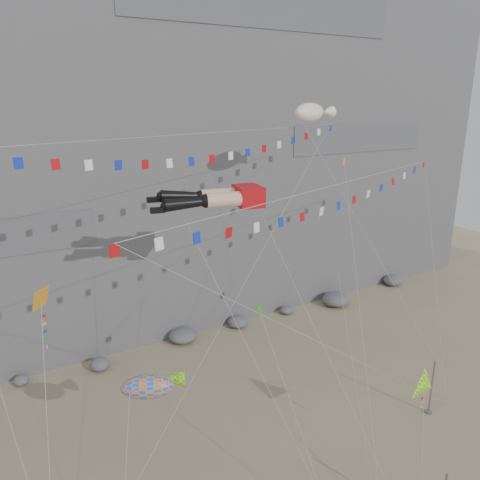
{
  "coord_description": "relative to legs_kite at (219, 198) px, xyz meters",
  "views": [
    {
      "loc": [
        -15.18,
        -19.99,
        21.9
      ],
      "look_at": [
        1.63,
        9.0,
        11.86
      ],
      "focal_mm": 35.0,
      "sensor_mm": 36.0,
      "label": 1
    }
  ],
  "objects": [
    {
      "name": "small_kite_d",
      "position": [
        10.79,
        0.17,
        1.22
      ],
      "size": [
        8.38,
        13.8,
        23.13
      ],
      "color": "gold",
      "rests_on": "ground"
    },
    {
      "name": "blimp_windsock",
      "position": [
        9.4,
        2.88,
        5.14
      ],
      "size": [
        8.75,
        13.04,
        24.79
      ],
      "color": "white",
      "rests_on": "ground"
    },
    {
      "name": "ground",
      "position": [
        1.49,
        -6.37,
        -15.85
      ],
      "size": [
        120.0,
        120.0,
        0.0
      ],
      "primitive_type": "plane",
      "color": "gray",
      "rests_on": "ground"
    },
    {
      "name": "cliff",
      "position": [
        1.49,
        25.63,
        9.15
      ],
      "size": [
        80.0,
        28.0,
        50.0
      ],
      "primitive_type": "cube",
      "color": "slate",
      "rests_on": "ground"
    },
    {
      "name": "small_kite_a",
      "position": [
        -2.52,
        0.99,
        -0.16
      ],
      "size": [
        3.71,
        14.16,
        21.19
      ],
      "color": "orange",
      "rests_on": "ground"
    },
    {
      "name": "talus_boulders",
      "position": [
        1.49,
        10.63,
        -15.25
      ],
      "size": [
        60.0,
        3.0,
        1.2
      ],
      "primitive_type": null,
      "color": "slate",
      "rests_on": "ground"
    },
    {
      "name": "flag_banner_upper",
      "position": [
        -0.7,
        0.91,
        4.03
      ],
      "size": [
        28.78,
        14.77,
        25.36
      ],
      "color": "#B30B11",
      "rests_on": "ground"
    },
    {
      "name": "flag_banner_lower",
      "position": [
        6.22,
        -3.71,
        0.79
      ],
      "size": [
        31.07,
        11.07,
        19.42
      ],
      "color": "#B30B11",
      "rests_on": "ground"
    },
    {
      "name": "legs_kite",
      "position": [
        0.0,
        0.0,
        0.0
      ],
      "size": [
        7.78,
        17.29,
        21.86
      ],
      "rotation": [
        0.0,
        0.0,
        -0.2
      ],
      "color": "#B30B11",
      "rests_on": "ground"
    },
    {
      "name": "delta_kite",
      "position": [
        7.77,
        -11.08,
        -10.16
      ],
      "size": [
        5.43,
        4.26,
        8.04
      ],
      "color": "yellow",
      "rests_on": "ground"
    },
    {
      "name": "harlequin_kite",
      "position": [
        -11.71,
        -4.87,
        -2.61
      ],
      "size": [
        2.57,
        5.49,
        14.35
      ],
      "color": "red",
      "rests_on": "ground"
    },
    {
      "name": "anchor_pole_right",
      "position": [
        12.81,
        -8.1,
        -13.7
      ],
      "size": [
        0.12,
        0.12,
        4.3
      ],
      "primitive_type": "cylinder",
      "color": "slate",
      "rests_on": "ground"
    },
    {
      "name": "fish_windsock",
      "position": [
        -6.97,
        -4.68,
        -8.95
      ],
      "size": [
        6.24,
        8.14,
        10.43
      ],
      "color": "orange",
      "rests_on": "ground"
    },
    {
      "name": "small_kite_c",
      "position": [
        -0.06,
        -5.19,
        -5.87
      ],
      "size": [
        1.09,
        8.27,
        12.65
      ],
      "color": "#229D18",
      "rests_on": "ground"
    },
    {
      "name": "small_kite_b",
      "position": [
        9.91,
        -0.71,
        -6.47
      ],
      "size": [
        8.04,
        13.14,
        17.26
      ],
      "color": "purple",
      "rests_on": "ground"
    }
  ]
}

